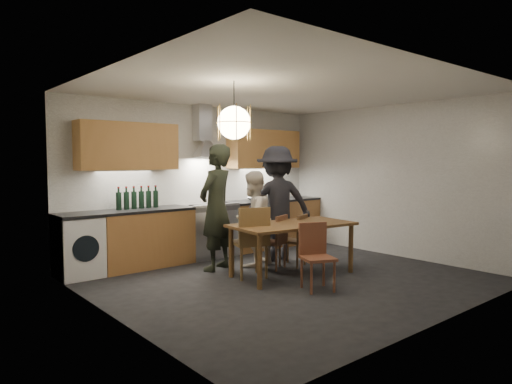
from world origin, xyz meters
TOP-DOWN VIEW (x-y plane):
  - ground at (0.00, 0.00)m, footprint 5.00×5.00m
  - room_shell at (0.00, 0.00)m, footprint 5.02×4.52m
  - counter_run at (0.02, 1.95)m, footprint 5.00×0.62m
  - range_stove at (0.00, 1.94)m, footprint 0.90×0.60m
  - wall_fixtures at (0.00, 2.07)m, footprint 4.30×0.54m
  - pendant_lamp at (-1.00, -0.10)m, footprint 0.43×0.43m
  - dining_table at (0.20, 0.11)m, footprint 1.86×1.08m
  - chair_back_left at (-0.37, 0.33)m, footprint 0.57×0.57m
  - chair_back_mid at (0.26, 0.52)m, footprint 0.48×0.48m
  - chair_back_right at (0.63, 0.44)m, footprint 0.47×0.47m
  - chair_front at (-0.07, -0.59)m, footprint 0.50×0.50m
  - person_left at (-0.46, 1.07)m, footprint 0.81×0.69m
  - person_mid at (0.12, 0.90)m, footprint 0.84×0.72m
  - person_right at (0.71, 0.98)m, footprint 1.39×1.14m
  - mixing_bowl at (1.01, 1.95)m, footprint 0.34×0.34m
  - stock_pot at (1.70, 1.90)m, footprint 0.21×0.21m
  - wine_bottles at (-1.25, 2.04)m, footprint 0.70×0.08m

SIDE VIEW (x-z plane):
  - ground at x=0.00m, z-range 0.00..0.00m
  - range_stove at x=0.00m, z-range -0.02..0.90m
  - counter_run at x=0.02m, z-range 0.00..0.90m
  - chair_back_right at x=0.63m, z-range 0.06..0.87m
  - chair_back_mid at x=0.26m, z-range 0.06..0.88m
  - chair_front at x=-0.07m, z-range 0.06..0.91m
  - chair_back_left at x=-0.37m, z-range 0.07..1.07m
  - dining_table at x=0.20m, z-range 0.29..1.03m
  - person_mid at x=0.12m, z-range 0.00..1.48m
  - mixing_bowl at x=1.01m, z-range 0.90..0.97m
  - person_right at x=0.71m, z-range 0.00..1.88m
  - person_left at x=-0.46m, z-range 0.00..1.88m
  - stock_pot at x=1.70m, z-range 0.90..1.03m
  - wine_bottles at x=-1.25m, z-range 0.90..1.25m
  - room_shell at x=0.00m, z-range 0.40..3.01m
  - wall_fixtures at x=0.00m, z-range 1.32..2.42m
  - pendant_lamp at x=-1.00m, z-range 1.75..2.45m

